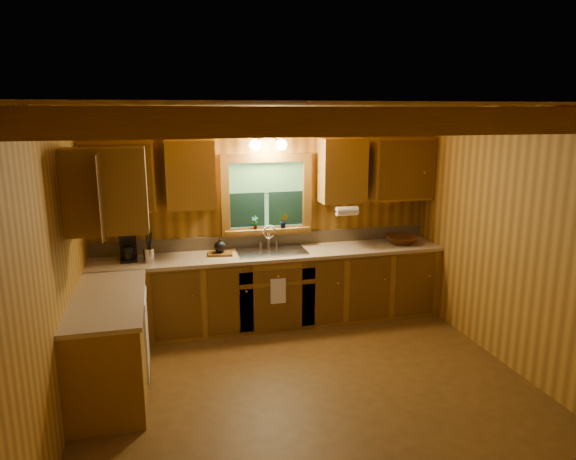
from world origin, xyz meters
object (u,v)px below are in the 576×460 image
at_px(coffee_maker, 128,246).
at_px(sink, 272,255).
at_px(wicker_basket, 401,240).
at_px(cutting_board, 220,253).

bearing_deg(coffee_maker, sink, -5.01).
relative_size(coffee_maker, wicker_basket, 0.82).
height_order(sink, wicker_basket, sink).
bearing_deg(coffee_maker, cutting_board, -4.36).
bearing_deg(cutting_board, wicker_basket, 6.42).
bearing_deg(wicker_basket, sink, 179.53).
xyz_separation_m(sink, cutting_board, (-0.61, 0.03, 0.06)).
relative_size(sink, coffee_maker, 2.51).
xyz_separation_m(sink, coffee_maker, (-1.64, 0.06, 0.20)).
distance_m(coffee_maker, cutting_board, 1.04).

